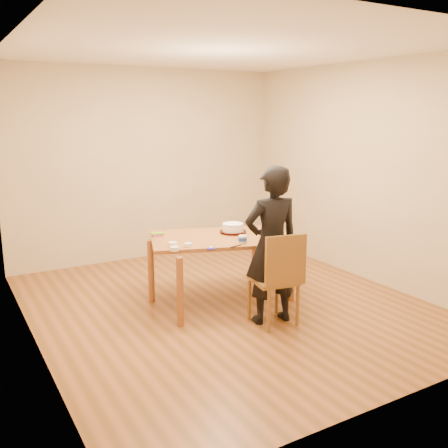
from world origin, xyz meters
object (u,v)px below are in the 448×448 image
cake_plate (233,232)px  cake (233,228)px  person (272,246)px  dining_table (222,238)px  dining_chair (273,280)px

cake_plate → cake: (0.00, 0.00, 0.05)m
cake → person: person is taller
cake → person: bearing=-93.2°
dining_table → person: size_ratio=0.96×
dining_chair → person: 0.35m
dining_table → cake: size_ratio=6.42×
dining_table → dining_chair: (0.15, -0.78, -0.28)m
cake_plate → person: 0.82m
dining_table → cake_plate: (0.20, 0.08, 0.03)m
dining_table → person: person is taller
cake_plate → dining_table: bearing=-156.5°
dining_table → cake_plate: bearing=42.6°
dining_chair → cake_plate: bearing=97.5°
cake → person: 0.82m
dining_chair → cake_plate: size_ratio=1.35×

